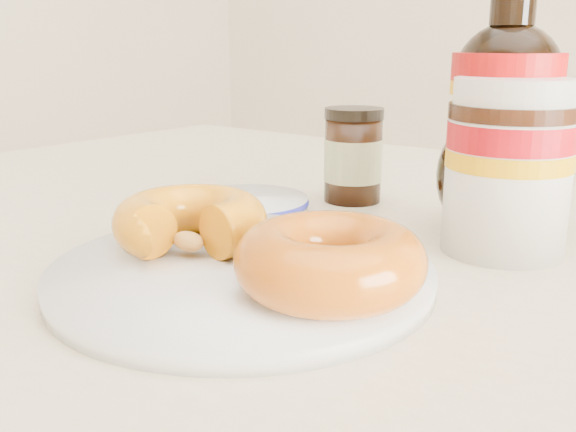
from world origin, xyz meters
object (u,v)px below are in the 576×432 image
Objects in this scene: donut_whole at (330,260)px; plate at (242,272)px; dining_table at (428,355)px; donut_bitten at (191,221)px; syrup_bottle at (504,114)px; blue_rim_saucer at (246,203)px; dark_jar at (353,156)px; nutella_jar at (509,160)px.

plate is at bearing 175.99° from donut_whole.
dining_table is 0.18m from plate.
donut_whole is at bearing 6.24° from donut_bitten.
syrup_bottle is (0.14, 0.21, 0.07)m from donut_bitten.
syrup_bottle is 1.66× the size of blue_rim_saucer.
syrup_bottle is (0.02, 0.22, 0.07)m from donut_whole.
blue_rim_saucer is (-0.20, 0.15, -0.03)m from donut_whole.
dark_jar is at bearing 103.80° from donut_bitten.
donut_whole is 0.25m from blue_rim_saucer.
plate is 0.25m from syrup_bottle.
dark_jar is 0.77× the size of blue_rim_saucer.
plate is (-0.08, -0.13, 0.09)m from dining_table.
donut_bitten is 0.23m from dark_jar.
nutella_jar reaches higher than dark_jar.
nutella_jar is 0.05m from syrup_bottle.
dark_jar reaches higher than donut_whole.
nutella_jar is at bearing -20.19° from dark_jar.
donut_whole is 0.57× the size of syrup_bottle.
blue_rim_saucer is at bearing -123.07° from dark_jar.
blue_rim_saucer is (-0.24, -0.03, -0.06)m from nutella_jar.
dark_jar is 0.12m from blue_rim_saucer.
dining_table is 7.02× the size of syrup_bottle.
nutella_jar is at bearing 57.00° from plate.
plate is 2.74× the size of dark_jar.
donut_bitten is 0.13m from donut_whole.
plate is 0.08m from donut_whole.
donut_bitten is at bearing 175.20° from donut_whole.
syrup_bottle is (-0.02, 0.04, 0.03)m from nutella_jar.
dining_table is at bearing -3.87° from blue_rim_saucer.
dark_jar is at bearing 56.93° from blue_rim_saucer.
syrup_bottle is at bearing 117.70° from nutella_jar.
donut_bitten is at bearing -125.09° from syrup_bottle.
donut_bitten is 0.16m from blue_rim_saucer.
plate is 2.12× the size of blue_rim_saucer.
dark_jar reaches higher than dining_table.
plate is at bearing -120.49° from dining_table.
plate is 0.19m from blue_rim_saucer.
dark_jar is (-0.06, 0.24, 0.04)m from plate.
plate is 0.25m from dark_jar.
syrup_bottle reaches higher than donut_bitten.
donut_whole is at bearing -91.28° from dining_table.
plate is 2.26× the size of donut_whole.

